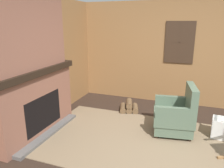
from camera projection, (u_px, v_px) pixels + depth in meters
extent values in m
plane|color=#2D2119|center=(165.00, 158.00, 3.33)|extent=(14.00, 14.00, 0.00)
cube|color=olive|center=(23.00, 66.00, 3.82)|extent=(0.06, 5.59, 2.50)
cube|color=olive|center=(181.00, 54.00, 5.27)|extent=(5.59, 0.06, 2.50)
cube|color=#382619|center=(179.00, 42.00, 5.17)|extent=(0.68, 0.02, 0.98)
cube|color=silver|center=(180.00, 42.00, 5.18)|extent=(0.64, 0.01, 0.94)
cube|color=#382619|center=(179.00, 42.00, 5.17)|extent=(0.02, 0.02, 0.94)
cube|color=#382619|center=(179.00, 42.00, 5.17)|extent=(0.64, 0.02, 0.02)
cube|color=brown|center=(36.00, 105.00, 3.95)|extent=(0.34, 1.85, 1.11)
cube|color=black|center=(42.00, 112.00, 3.94)|extent=(0.08, 0.96, 0.62)
cube|color=#565451|center=(50.00, 133.00, 4.01)|extent=(0.16, 1.66, 0.06)
cube|color=black|center=(32.00, 72.00, 3.78)|extent=(0.44, 1.95, 0.11)
cube|color=brown|center=(28.00, 31.00, 3.59)|extent=(0.30, 1.63, 1.26)
cube|color=#7A664C|center=(144.00, 141.00, 3.78)|extent=(3.69, 2.17, 0.01)
cube|color=#516651|center=(172.00, 124.00, 4.05)|extent=(0.76, 0.75, 0.24)
cube|color=#516651|center=(173.00, 116.00, 4.01)|extent=(0.80, 0.79, 0.18)
cube|color=#516651|center=(191.00, 100.00, 3.86)|extent=(0.23, 0.70, 0.51)
cube|color=#516651|center=(174.00, 113.00, 3.68)|extent=(0.63, 0.19, 0.20)
cube|color=#516651|center=(171.00, 101.00, 4.24)|extent=(0.63, 0.19, 0.20)
cylinder|color=#332319|center=(157.00, 137.00, 3.88)|extent=(0.06, 0.06, 0.06)
cylinder|color=#332319|center=(157.00, 123.00, 4.40)|extent=(0.06, 0.06, 0.06)
cylinder|color=#332319|center=(189.00, 140.00, 3.78)|extent=(0.06, 0.06, 0.06)
cylinder|color=#332319|center=(185.00, 126.00, 4.30)|extent=(0.06, 0.06, 0.06)
cylinder|color=brown|center=(123.00, 108.00, 5.07)|extent=(0.24, 0.41, 0.14)
cylinder|color=brown|center=(129.00, 108.00, 5.06)|extent=(0.24, 0.41, 0.14)
cylinder|color=brown|center=(135.00, 108.00, 5.05)|extent=(0.24, 0.41, 0.14)
cylinder|color=brown|center=(129.00, 104.00, 5.03)|extent=(0.24, 0.41, 0.14)
cube|color=white|center=(223.00, 138.00, 3.90)|extent=(0.45, 0.35, 0.01)
cube|color=white|center=(212.00, 126.00, 3.94)|extent=(0.04, 0.30, 0.36)
ellipsoid|color=silver|center=(16.00, 69.00, 3.47)|extent=(0.10, 0.10, 0.10)
cylinder|color=white|center=(15.00, 61.00, 3.43)|extent=(0.06, 0.06, 0.18)
cube|color=black|center=(54.00, 58.00, 4.40)|extent=(0.12, 0.28, 0.15)
cube|color=silver|center=(57.00, 58.00, 4.37)|extent=(0.01, 0.04, 0.02)
cylinder|color=red|center=(29.00, 62.00, 3.75)|extent=(0.06, 0.23, 0.23)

